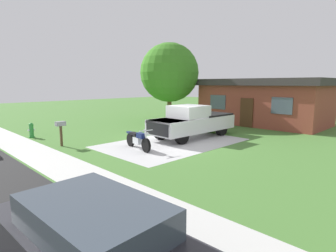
% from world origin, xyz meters
% --- Properties ---
extents(ground_plane, '(80.00, 80.00, 0.00)m').
position_xyz_m(ground_plane, '(0.00, 0.00, 0.00)').
color(ground_plane, '#457531').
extents(driveway_pad, '(4.84, 7.65, 0.01)m').
position_xyz_m(driveway_pad, '(0.00, 0.00, 0.00)').
color(driveway_pad, '#B6B6B6').
rests_on(driveway_pad, ground).
extents(sidewalk_strip, '(36.00, 1.80, 0.01)m').
position_xyz_m(sidewalk_strip, '(0.00, -6.00, 0.00)').
color(sidewalk_strip, beige).
rests_on(sidewalk_strip, ground).
extents(motorcycle, '(2.20, 0.76, 1.09)m').
position_xyz_m(motorcycle, '(-0.20, -2.22, 0.47)').
color(motorcycle, black).
rests_on(motorcycle, ground).
extents(pickup_truck, '(2.12, 5.67, 1.90)m').
position_xyz_m(pickup_truck, '(-0.28, 2.00, 0.95)').
color(pickup_truck, black).
rests_on(pickup_truck, ground).
extents(fire_hydrant, '(0.32, 0.40, 0.87)m').
position_xyz_m(fire_hydrant, '(-6.90, -4.82, 0.43)').
color(fire_hydrant, '#2D8C38').
rests_on(fire_hydrant, ground).
extents(parked_sedan, '(4.57, 1.98, 1.38)m').
position_xyz_m(parked_sedan, '(6.48, -8.36, 0.73)').
color(parked_sedan, black).
rests_on(parked_sedan, ground).
extents(mailbox, '(0.26, 0.48, 1.26)m').
position_xyz_m(mailbox, '(-3.47, -4.55, 0.98)').
color(mailbox, '#4C3823').
rests_on(mailbox, ground).
extents(shade_tree, '(4.85, 4.85, 6.46)m').
position_xyz_m(shade_tree, '(-6.31, 6.06, 4.03)').
color(shade_tree, brown).
rests_on(shade_tree, ground).
extents(neighbor_house, '(9.60, 5.60, 3.50)m').
position_xyz_m(neighbor_house, '(-0.02, 10.19, 1.79)').
color(neighbor_house, brown).
rests_on(neighbor_house, ground).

